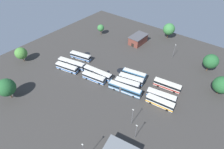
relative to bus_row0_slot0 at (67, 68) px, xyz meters
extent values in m
plane|color=#383533|center=(22.67, 9.89, -1.91)|extent=(127.15, 127.15, 0.00)
cube|color=silver|center=(-0.01, 0.00, -0.02)|extent=(12.28, 5.12, 3.18)
cube|color=beige|center=(-0.01, 0.00, 1.64)|extent=(11.76, 4.82, 0.14)
cube|color=black|center=(-0.01, 0.00, 0.49)|extent=(12.34, 5.17, 1.02)
cube|color=#1E56A8|center=(-0.01, 0.00, -0.91)|extent=(12.34, 5.17, 0.64)
cube|color=black|center=(5.87, 1.36, 0.59)|extent=(0.51, 1.99, 1.17)
cylinder|color=black|center=(3.37, 1.95, -1.41)|extent=(1.04, 0.52, 1.00)
cylinder|color=black|center=(3.88, -0.27, -1.41)|extent=(1.04, 0.52, 1.00)
cylinder|color=black|center=(-3.90, 0.27, -1.41)|extent=(1.04, 0.52, 1.00)
cylinder|color=black|center=(-3.38, -1.95, -1.41)|extent=(1.04, 0.52, 1.00)
cube|color=silver|center=(-0.75, 3.81, -0.02)|extent=(15.24, 5.91, 3.18)
cube|color=beige|center=(-0.75, 3.81, 1.64)|extent=(14.61, 5.58, 0.14)
cube|color=black|center=(-0.75, 3.81, 0.49)|extent=(15.32, 5.97, 1.02)
cube|color=#1E56A8|center=(-0.75, 3.81, -0.91)|extent=(15.32, 5.97, 0.64)
cube|color=black|center=(6.60, 5.57, 0.59)|extent=(0.53, 1.98, 1.17)
cube|color=#47474C|center=(-2.36, 3.43, -0.02)|extent=(1.46, 2.66, 3.06)
cylinder|color=black|center=(3.53, 6.01, -1.41)|extent=(1.04, 0.52, 1.00)
cylinder|color=black|center=(4.06, 3.80, -1.41)|extent=(1.04, 0.52, 1.00)
cylinder|color=black|center=(-5.56, 3.83, -1.41)|extent=(1.04, 0.52, 1.00)
cylinder|color=black|center=(-5.03, 1.62, -1.41)|extent=(1.04, 0.52, 1.00)
cube|color=silver|center=(-1.84, 11.34, -0.02)|extent=(12.27, 5.09, 3.18)
cube|color=beige|center=(-1.84, 11.34, 1.64)|extent=(11.76, 4.79, 0.14)
cube|color=black|center=(-1.84, 11.34, 0.49)|extent=(12.34, 5.14, 1.02)
cube|color=#1E56A8|center=(-1.84, 11.34, -0.91)|extent=(12.34, 5.14, 0.64)
cube|color=black|center=(4.03, 12.68, 0.59)|extent=(0.51, 1.99, 1.17)
cylinder|color=black|center=(1.54, 13.27, -1.41)|extent=(1.04, 0.52, 1.00)
cylinder|color=black|center=(2.05, 11.06, -1.41)|extent=(1.04, 0.52, 1.00)
cylinder|color=black|center=(-5.73, 11.61, -1.41)|extent=(1.04, 0.52, 1.00)
cylinder|color=black|center=(-5.22, 9.40, -1.41)|extent=(1.04, 0.52, 1.00)
cube|color=silver|center=(15.91, 3.02, -0.02)|extent=(11.84, 4.56, 3.18)
cube|color=beige|center=(15.91, 3.02, 1.64)|extent=(11.34, 4.28, 0.14)
cube|color=black|center=(15.91, 3.02, 0.49)|extent=(11.90, 4.60, 1.02)
cube|color=#1E56A8|center=(15.91, 3.02, -0.91)|extent=(11.90, 4.60, 0.64)
cube|color=black|center=(21.61, 4.08, 0.59)|extent=(0.43, 2.00, 1.17)
cylinder|color=black|center=(19.23, 4.79, -1.41)|extent=(1.04, 0.48, 1.00)
cylinder|color=black|center=(19.65, 2.56, -1.41)|extent=(1.04, 0.48, 1.00)
cylinder|color=black|center=(12.17, 3.47, -1.41)|extent=(1.04, 0.48, 1.00)
cylinder|color=black|center=(12.59, 1.24, -1.41)|extent=(1.04, 0.48, 1.00)
cube|color=silver|center=(15.00, 6.61, -0.02)|extent=(15.27, 4.25, 3.18)
cube|color=beige|center=(15.00, 6.61, 1.64)|extent=(14.65, 3.98, 0.14)
cube|color=black|center=(15.00, 6.61, 0.49)|extent=(15.35, 4.29, 1.02)
cube|color=#1E56A8|center=(15.00, 6.61, -0.91)|extent=(15.35, 4.29, 0.64)
cube|color=black|center=(22.50, 7.51, 0.59)|extent=(0.30, 2.02, 1.17)
cube|color=#47474C|center=(13.35, 6.41, -0.02)|extent=(1.19, 2.61, 3.06)
cylinder|color=black|center=(19.50, 8.30, -1.41)|extent=(1.03, 0.42, 1.00)
cylinder|color=black|center=(19.77, 6.04, -1.41)|extent=(1.03, 0.42, 1.00)
cylinder|color=black|center=(10.22, 7.18, -1.41)|extent=(1.03, 0.42, 1.00)
cylinder|color=black|center=(10.49, 4.92, -1.41)|extent=(1.03, 0.42, 1.00)
cube|color=teal|center=(31.76, 5.98, -0.02)|extent=(15.27, 5.34, 3.18)
cube|color=beige|center=(31.76, 5.98, 1.64)|extent=(14.64, 5.03, 0.14)
cube|color=black|center=(31.76, 5.98, 0.49)|extent=(15.36, 5.39, 1.02)
cube|color=silver|center=(31.76, 5.98, -0.91)|extent=(15.36, 5.39, 0.64)
cube|color=black|center=(39.17, 7.44, 0.59)|extent=(0.45, 2.00, 1.17)
cube|color=#47474C|center=(30.13, 5.66, -0.02)|extent=(1.37, 2.65, 3.06)
cylinder|color=black|center=(36.12, 8.00, -1.41)|extent=(1.04, 0.49, 1.00)
cylinder|color=black|center=(36.56, 5.77, -1.41)|extent=(1.04, 0.49, 1.00)
cylinder|color=black|center=(26.95, 6.19, -1.41)|extent=(1.04, 0.49, 1.00)
cylinder|color=black|center=(27.39, 3.96, -1.41)|extent=(1.04, 0.49, 1.00)
cube|color=silver|center=(30.67, 9.54, -0.02)|extent=(11.52, 5.15, 3.18)
cube|color=beige|center=(30.67, 9.54, 1.64)|extent=(11.04, 4.85, 0.14)
cube|color=black|center=(30.67, 9.54, 0.49)|extent=(11.59, 5.20, 1.02)
cube|color=#1E56A8|center=(30.67, 9.54, -0.91)|extent=(11.59, 5.20, 0.64)
cube|color=black|center=(36.14, 10.92, 0.59)|extent=(0.55, 1.98, 1.17)
cylinder|color=black|center=(33.78, 11.49, -1.41)|extent=(1.04, 0.54, 1.00)
cylinder|color=black|center=(34.33, 9.29, -1.41)|extent=(1.04, 0.54, 1.00)
cylinder|color=black|center=(27.01, 9.79, -1.41)|extent=(1.04, 0.54, 1.00)
cylinder|color=black|center=(27.56, 7.58, -1.41)|extent=(1.04, 0.54, 1.00)
cube|color=silver|center=(30.41, 13.11, -0.02)|extent=(11.85, 5.13, 3.18)
cube|color=beige|center=(30.41, 13.11, 1.64)|extent=(11.35, 4.83, 0.14)
cube|color=black|center=(30.41, 13.11, 0.49)|extent=(11.92, 5.18, 1.02)
cube|color=#1E56A8|center=(30.41, 13.11, -0.91)|extent=(11.92, 5.18, 0.64)
cube|color=black|center=(36.05, 14.48, 0.59)|extent=(0.54, 1.98, 1.17)
cylinder|color=black|center=(33.63, 15.07, -1.41)|extent=(1.04, 0.53, 1.00)
cylinder|color=black|center=(34.17, 12.86, -1.41)|extent=(1.04, 0.53, 1.00)
cylinder|color=black|center=(26.64, 13.37, -1.41)|extent=(1.04, 0.53, 1.00)
cylinder|color=black|center=(27.18, 11.16, -1.41)|extent=(1.04, 0.53, 1.00)
cube|color=teal|center=(29.70, 16.83, -0.02)|extent=(11.76, 4.79, 3.18)
cube|color=beige|center=(29.70, 16.83, 1.64)|extent=(11.27, 4.50, 0.14)
cube|color=black|center=(29.70, 16.83, 0.49)|extent=(11.83, 4.83, 1.02)
cube|color=silver|center=(29.70, 16.83, -0.91)|extent=(11.83, 4.83, 0.64)
cube|color=black|center=(35.34, 18.01, 0.59)|extent=(0.48, 2.00, 1.17)
cylinder|color=black|center=(32.95, 18.67, -1.41)|extent=(1.04, 0.50, 1.00)
cylinder|color=black|center=(33.42, 16.45, -1.41)|extent=(1.04, 0.50, 1.00)
cylinder|color=black|center=(25.98, 17.20, -1.41)|extent=(1.04, 0.50, 1.00)
cylinder|color=black|center=(26.44, 14.98, -1.41)|extent=(1.04, 0.50, 1.00)
cube|color=silver|center=(47.39, 8.72, -0.02)|extent=(11.61, 3.86, 3.18)
cube|color=beige|center=(47.39, 8.72, 1.64)|extent=(11.14, 3.61, 0.14)
cube|color=black|center=(47.39, 8.72, 0.49)|extent=(11.67, 3.91, 1.02)
cube|color=orange|center=(47.39, 8.72, -0.91)|extent=(11.67, 3.91, 0.64)
cube|color=black|center=(53.06, 9.43, 0.59)|extent=(0.31, 2.02, 1.17)
cylinder|color=black|center=(50.76, 10.29, -1.41)|extent=(1.03, 0.42, 1.00)
cylinder|color=black|center=(51.04, 8.03, -1.41)|extent=(1.03, 0.42, 1.00)
cylinder|color=black|center=(43.75, 9.41, -1.41)|extent=(1.03, 0.42, 1.00)
cylinder|color=black|center=(44.03, 7.16, -1.41)|extent=(1.03, 0.42, 1.00)
cube|color=silver|center=(46.21, 12.18, -0.02)|extent=(12.36, 4.65, 3.18)
cube|color=beige|center=(46.21, 12.18, 1.64)|extent=(11.85, 4.36, 0.14)
cube|color=black|center=(46.21, 12.18, 0.49)|extent=(12.42, 4.69, 1.02)
cube|color=#1E56A8|center=(46.21, 12.18, -0.91)|extent=(12.42, 4.69, 0.64)
cube|color=black|center=(52.18, 13.29, 0.59)|extent=(0.43, 2.00, 1.17)
cylinder|color=black|center=(49.69, 13.98, -1.41)|extent=(1.04, 0.48, 1.00)
cylinder|color=black|center=(50.11, 11.75, -1.41)|extent=(1.04, 0.48, 1.00)
cylinder|color=black|center=(42.31, 12.61, -1.41)|extent=(1.04, 0.48, 1.00)
cylinder|color=black|center=(42.73, 10.37, -1.41)|extent=(1.04, 0.48, 1.00)
cube|color=silver|center=(45.42, 19.85, -0.02)|extent=(12.20, 4.19, 3.18)
cube|color=beige|center=(45.42, 19.85, 1.64)|extent=(11.70, 3.93, 0.14)
cube|color=black|center=(45.42, 19.85, 0.49)|extent=(12.26, 4.24, 1.02)
cube|color=red|center=(45.42, 19.85, -0.91)|extent=(12.26, 4.24, 0.64)
cube|color=black|center=(51.35, 20.73, 0.59)|extent=(0.36, 2.01, 1.17)
cylinder|color=black|center=(48.92, 21.52, -1.41)|extent=(1.03, 0.44, 1.00)
cylinder|color=black|center=(49.25, 19.27, -1.41)|extent=(1.03, 0.44, 1.00)
cylinder|color=black|center=(41.58, 20.43, -1.41)|extent=(1.03, 0.44, 1.00)
cylinder|color=black|center=(41.91, 18.19, -1.41)|extent=(1.03, 0.44, 1.00)
cube|color=brown|center=(13.82, 45.82, 0.54)|extent=(7.45, 11.71, 4.91)
cube|color=#4C4C51|center=(13.82, 45.82, 3.18)|extent=(7.90, 12.41, 0.36)
cube|color=black|center=(13.59, 40.10, -0.81)|extent=(1.80, 0.13, 2.20)
cylinder|color=#59595B|center=(41.63, -15.95, 0.04)|extent=(0.20, 0.20, 3.91)
cylinder|color=slate|center=(47.24, -9.68, 1.77)|extent=(0.16, 0.16, 7.37)
cube|color=silver|center=(47.24, -9.68, 5.63)|extent=(0.56, 0.28, 0.20)
cylinder|color=slate|center=(37.52, 44.68, 2.08)|extent=(0.16, 0.16, 7.99)
cube|color=silver|center=(37.52, 44.68, 6.26)|extent=(0.56, 0.28, 0.20)
cylinder|color=slate|center=(43.15, -5.75, 2.21)|extent=(0.16, 0.16, 8.25)
cube|color=silver|center=(43.15, -5.75, 6.52)|extent=(0.56, 0.28, 0.20)
cube|color=silver|center=(38.78, -25.51, 7.33)|extent=(0.56, 0.28, 0.20)
cylinder|color=brown|center=(-24.95, -9.46, -0.65)|extent=(0.44, 0.44, 2.52)
sphere|color=#478438|center=(-24.95, -9.46, 3.28)|extent=(6.29, 6.29, 6.29)
cylinder|color=brown|center=(25.71, 63.25, -0.21)|extent=(0.44, 0.44, 3.41)
sphere|color=#387A3D|center=(25.71, 63.25, 4.60)|extent=(7.30, 7.30, 7.30)
cylinder|color=brown|center=(56.20, 44.49, -0.48)|extent=(0.44, 0.44, 2.87)
sphere|color=#235B2D|center=(56.20, 44.49, 4.00)|extent=(7.18, 7.18, 7.18)
cylinder|color=brown|center=(64.51, 30.74, -0.81)|extent=(0.44, 0.44, 2.21)
sphere|color=#235B2D|center=(64.51, 30.74, 3.45)|extent=(7.41, 7.41, 7.41)
cylinder|color=brown|center=(-4.73, -27.12, -0.42)|extent=(0.44, 0.44, 2.98)
sphere|color=#235B2D|center=(-4.73, -27.12, 4.25)|extent=(7.48, 7.48, 7.48)
cylinder|color=brown|center=(-12.03, 40.01, -0.45)|extent=(0.44, 0.44, 2.92)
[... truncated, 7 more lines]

